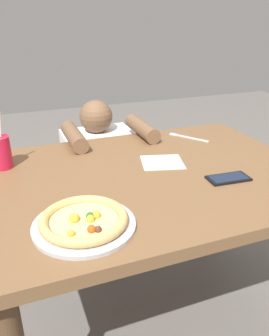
{
  "coord_description": "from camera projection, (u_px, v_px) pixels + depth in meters",
  "views": [
    {
      "loc": [
        -0.46,
        -1.04,
        1.28
      ],
      "look_at": [
        -0.06,
        -0.0,
        0.78
      ],
      "focal_mm": 36.48,
      "sensor_mm": 36.0,
      "label": 1
    }
  ],
  "objects": [
    {
      "name": "drink_cup_colored",
      "position": [
        1.0,
        152.0,
        1.28
      ],
      "size": [
        0.07,
        0.07,
        0.22
      ],
      "color": "red",
      "rests_on": "dining_table"
    },
    {
      "name": "fork",
      "position": [
        187.0,
        137.0,
        1.62
      ],
      "size": [
        0.13,
        0.18,
        0.0
      ],
      "color": "silver",
      "rests_on": "dining_table"
    },
    {
      "name": "cell_phone",
      "position": [
        228.0,
        178.0,
        1.21
      ],
      "size": [
        0.15,
        0.08,
        0.01
      ],
      "color": "black",
      "rests_on": "dining_table"
    },
    {
      "name": "diner_seated",
      "position": [
        100.0,
        185.0,
        1.93
      ],
      "size": [
        0.4,
        0.52,
        0.89
      ],
      "color": "#333847",
      "rests_on": "ground"
    },
    {
      "name": "dining_table",
      "position": [
        148.0,
        199.0,
        1.3
      ],
      "size": [
        1.23,
        0.89,
        0.75
      ],
      "color": "brown",
      "rests_on": "ground"
    },
    {
      "name": "pizza_near",
      "position": [
        84.0,
        221.0,
        0.93
      ],
      "size": [
        0.29,
        0.29,
        0.04
      ],
      "color": "#B7B7BC",
      "rests_on": "dining_table"
    },
    {
      "name": "paper_napkin",
      "position": [
        162.0,
        162.0,
        1.35
      ],
      "size": [
        0.19,
        0.18,
        0.0
      ],
      "primitive_type": "cube",
      "rotation": [
        0.0,
        0.0,
        -0.27
      ],
      "color": "white",
      "rests_on": "dining_table"
    },
    {
      "name": "ground_plane",
      "position": [
        146.0,
        321.0,
        1.57
      ],
      "size": [
        8.0,
        8.0,
        0.0
      ],
      "primitive_type": "plane",
      "color": "#66605B"
    }
  ]
}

